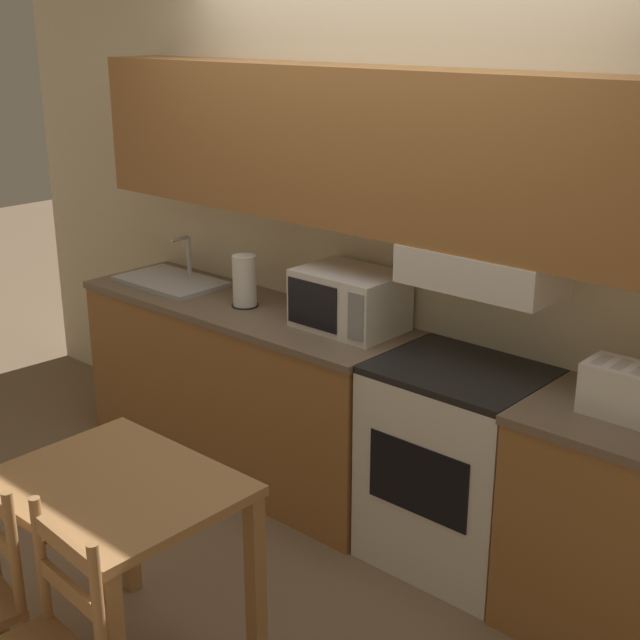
{
  "coord_description": "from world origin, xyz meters",
  "views": [
    {
      "loc": [
        2.43,
        -3.2,
        2.26
      ],
      "look_at": [
        0.05,
        -0.54,
        1.06
      ],
      "focal_mm": 50.0,
      "sensor_mm": 36.0,
      "label": 1
    }
  ],
  "objects_px": {
    "stove_range": "(456,467)",
    "dining_table": "(117,517)",
    "toaster": "(629,392)",
    "paper_towel_roll": "(244,281)",
    "microwave": "(350,300)",
    "sink_basin": "(171,281)"
  },
  "relations": [
    {
      "from": "stove_range",
      "to": "dining_table",
      "type": "height_order",
      "value": "stove_range"
    },
    {
      "from": "toaster",
      "to": "paper_towel_roll",
      "type": "relative_size",
      "value": 1.27
    },
    {
      "from": "stove_range",
      "to": "toaster",
      "type": "relative_size",
      "value": 2.75
    },
    {
      "from": "stove_range",
      "to": "microwave",
      "type": "relative_size",
      "value": 1.91
    },
    {
      "from": "toaster",
      "to": "dining_table",
      "type": "relative_size",
      "value": 0.4
    },
    {
      "from": "microwave",
      "to": "dining_table",
      "type": "height_order",
      "value": "microwave"
    },
    {
      "from": "toaster",
      "to": "paper_towel_roll",
      "type": "distance_m",
      "value": 1.97
    },
    {
      "from": "dining_table",
      "to": "microwave",
      "type": "bearing_deg",
      "value": 96.59
    },
    {
      "from": "paper_towel_roll",
      "to": "sink_basin",
      "type": "bearing_deg",
      "value": 179.37
    },
    {
      "from": "stove_range",
      "to": "toaster",
      "type": "xyz_separation_m",
      "value": [
        0.7,
        0.0,
        0.55
      ]
    },
    {
      "from": "paper_towel_roll",
      "to": "toaster",
      "type": "bearing_deg",
      "value": 0.46
    },
    {
      "from": "stove_range",
      "to": "sink_basin",
      "type": "distance_m",
      "value": 1.92
    },
    {
      "from": "microwave",
      "to": "dining_table",
      "type": "bearing_deg",
      "value": -83.41
    },
    {
      "from": "microwave",
      "to": "dining_table",
      "type": "relative_size",
      "value": 0.57
    },
    {
      "from": "sink_basin",
      "to": "paper_towel_roll",
      "type": "relative_size",
      "value": 2.25
    },
    {
      "from": "stove_range",
      "to": "microwave",
      "type": "bearing_deg",
      "value": 173.3
    },
    {
      "from": "stove_range",
      "to": "sink_basin",
      "type": "relative_size",
      "value": 1.55
    },
    {
      "from": "sink_basin",
      "to": "dining_table",
      "type": "distance_m",
      "value": 1.95
    },
    {
      "from": "toaster",
      "to": "paper_towel_roll",
      "type": "bearing_deg",
      "value": -179.54
    },
    {
      "from": "paper_towel_roll",
      "to": "dining_table",
      "type": "xyz_separation_m",
      "value": [
        0.77,
        -1.36,
        -0.41
      ]
    },
    {
      "from": "sink_basin",
      "to": "paper_towel_roll",
      "type": "xyz_separation_m",
      "value": [
        0.59,
        -0.01,
        0.11
      ]
    },
    {
      "from": "dining_table",
      "to": "toaster",
      "type": "bearing_deg",
      "value": 48.8
    }
  ]
}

